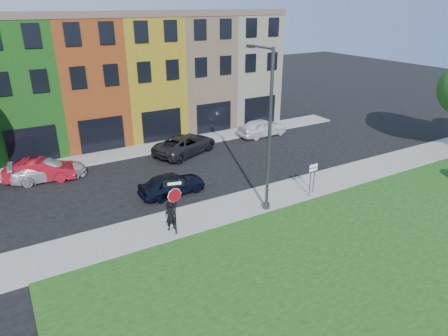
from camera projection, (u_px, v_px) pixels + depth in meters
ground at (278, 227)px, 21.19m from camera, size 120.00×120.00×0.00m
sidewalk_near at (275, 196)px, 24.48m from camera, size 40.00×3.00×0.12m
sidewalk_far at (133, 152)px, 31.75m from camera, size 40.00×2.40×0.12m
rowhouse_block at (111, 77)px, 35.02m from camera, size 30.00×10.12×10.00m
stop_sign at (174, 196)px, 19.53m from camera, size 1.03×0.30×3.01m
man at (170, 216)px, 20.49m from camera, size 0.66×0.51×1.58m
sedan_near at (172, 184)px, 24.58m from camera, size 2.24×4.37×1.41m
parked_car_red at (41, 170)px, 26.51m from camera, size 4.11×5.41×1.49m
parked_car_silver at (48, 169)px, 26.74m from camera, size 2.59×5.04×1.39m
parked_car_dark at (185, 144)px, 31.24m from camera, size 6.65×7.44×1.54m
parked_car_white at (262, 127)px, 35.40m from camera, size 2.09×4.64×1.54m
street_lamp at (267, 132)px, 21.35m from camera, size 0.40×2.58×8.92m
parking_sign_a at (311, 176)px, 23.89m from camera, size 0.32×0.09×2.11m
parking_sign_b at (315, 174)px, 24.37m from camera, size 0.32×0.08×1.96m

